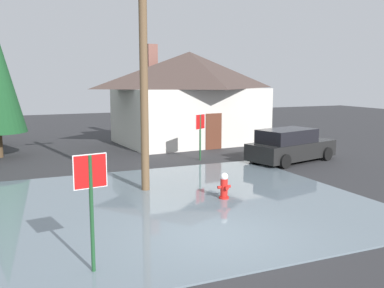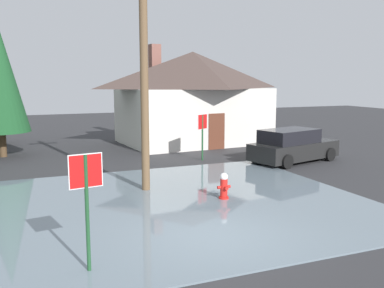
{
  "view_description": "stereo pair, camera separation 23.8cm",
  "coord_description": "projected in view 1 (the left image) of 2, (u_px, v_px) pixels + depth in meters",
  "views": [
    {
      "loc": [
        -4.64,
        -9.33,
        3.94
      ],
      "look_at": [
        0.99,
        3.74,
        1.77
      ],
      "focal_mm": 40.75,
      "sensor_mm": 36.0,
      "label": 1
    },
    {
      "loc": [
        -4.42,
        -9.42,
        3.94
      ],
      "look_at": [
        0.99,
        3.74,
        1.77
      ],
      "focal_mm": 40.75,
      "sensor_mm": 36.0,
      "label": 2
    }
  ],
  "objects": [
    {
      "name": "flood_puddle",
      "position": [
        151.0,
        206.0,
        13.4
      ],
      "size": [
        13.6,
        10.46,
        0.05
      ],
      "primitive_type": "cube",
      "color": "slate",
      "rests_on": "ground"
    },
    {
      "name": "stop_sign_far",
      "position": [
        200.0,
        128.0,
        20.77
      ],
      "size": [
        0.64,
        0.38,
        2.24
      ],
      "color": "#1E4C28",
      "rests_on": "ground"
    },
    {
      "name": "parked_car",
      "position": [
        290.0,
        146.0,
        20.58
      ],
      "size": [
        4.81,
        2.89,
        1.57
      ],
      "color": "black",
      "rests_on": "ground"
    },
    {
      "name": "lane_stop_bar",
      "position": [
        239.0,
        256.0,
        9.71
      ],
      "size": [
        3.93,
        0.62,
        0.01
      ],
      "primitive_type": "cube",
      "rotation": [
        0.0,
        0.0,
        -0.08
      ],
      "color": "silver",
      "rests_on": "ground"
    },
    {
      "name": "stop_sign_near",
      "position": [
        91.0,
        190.0,
        8.6
      ],
      "size": [
        0.69,
        0.14,
        2.47
      ],
      "color": "#1E4C28",
      "rests_on": "ground"
    },
    {
      "name": "ground_plane",
      "position": [
        215.0,
        239.0,
        10.89
      ],
      "size": [
        80.0,
        80.0,
        0.1
      ],
      "primitive_type": "cube",
      "color": "#2D2D30"
    },
    {
      "name": "house",
      "position": [
        189.0,
        96.0,
        26.37
      ],
      "size": [
        9.25,
        6.89,
        5.92
      ],
      "color": "beige",
      "rests_on": "ground"
    },
    {
      "name": "fire_hydrant",
      "position": [
        224.0,
        187.0,
        14.14
      ],
      "size": [
        0.45,
        0.39,
        0.9
      ],
      "color": "red",
      "rests_on": "ground"
    },
    {
      "name": "utility_pole",
      "position": [
        144.0,
        62.0,
        14.64
      ],
      "size": [
        1.6,
        0.28,
        8.59
      ],
      "color": "brown",
      "rests_on": "ground"
    }
  ]
}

